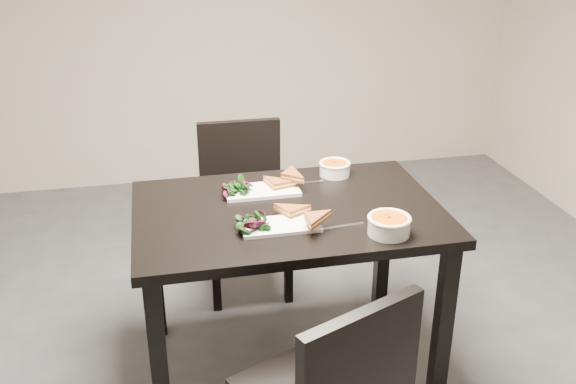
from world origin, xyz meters
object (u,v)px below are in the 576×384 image
at_px(chair_far, 244,196).
at_px(soup_bowl_far, 335,168).
at_px(table, 288,231).
at_px(plate_near, 280,226).
at_px(soup_bowl_near, 389,224).
at_px(plate_far, 262,191).

distance_m(chair_far, soup_bowl_far, 0.64).
xyz_separation_m(table, plate_near, (-0.06, -0.15, 0.11)).
height_order(table, soup_bowl_near, soup_bowl_near).
relative_size(soup_bowl_near, plate_far, 0.52).
bearing_deg(chair_far, table, -83.65).
distance_m(table, plate_far, 0.22).
relative_size(table, soup_bowl_near, 7.57).
distance_m(table, plate_near, 0.20).
relative_size(chair_far, soup_bowl_far, 6.17).
distance_m(soup_bowl_near, soup_bowl_far, 0.58).
bearing_deg(soup_bowl_far, plate_near, -127.10).
relative_size(table, plate_near, 4.12).
xyz_separation_m(chair_far, soup_bowl_far, (0.35, -0.44, 0.30)).
xyz_separation_m(table, soup_bowl_near, (0.31, -0.29, 0.14)).
distance_m(plate_near, plate_far, 0.33).
height_order(plate_near, soup_bowl_near, soup_bowl_near).
relative_size(plate_far, soup_bowl_far, 2.22).
bearing_deg(table, plate_far, 113.15).
bearing_deg(plate_far, soup_bowl_near, -50.08).
distance_m(chair_far, plate_far, 0.62).
distance_m(plate_near, soup_bowl_far, 0.56).
bearing_deg(table, plate_near, -112.29).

